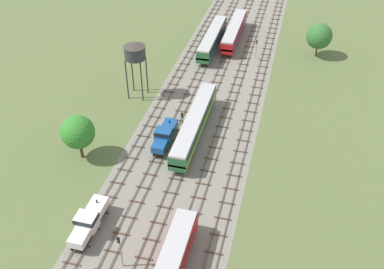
{
  "coord_description": "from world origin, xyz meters",
  "views": [
    {
      "loc": [
        14.42,
        -12.16,
        45.82
      ],
      "look_at": [
        0.0,
        44.2,
        1.5
      ],
      "focal_mm": 40.78,
      "sensor_mm": 36.0,
      "label": 1
    }
  ],
  "objects": [
    {
      "name": "lineside_tree_0",
      "position": [
        -16.23,
        35.86,
        5.05
      ],
      "size": [
        5.35,
        5.35,
        7.74
      ],
      "color": "#4C331E",
      "rests_on": "ground"
    },
    {
      "name": "shunter_loco_left_mid",
      "position": [
        -4.21,
        42.3,
        2.01
      ],
      "size": [
        2.74,
        8.46,
        3.1
      ],
      "color": "#194C8C",
      "rests_on": "ground"
    },
    {
      "name": "ballast_bed",
      "position": [
        0.0,
        56.0,
        0.0
      ],
      "size": [
        20.84,
        176.0,
        0.01
      ],
      "primitive_type": "cube",
      "color": "gray",
      "rests_on": "ground"
    },
    {
      "name": "track_centre",
      "position": [
        4.21,
        57.0,
        0.14
      ],
      "size": [
        2.4,
        126.0,
        0.29
      ],
      "color": "#47382D",
      "rests_on": "ground"
    },
    {
      "name": "diesel_railcar_left_far",
      "position": [
        -4.21,
        79.55,
        2.6
      ],
      "size": [
        2.96,
        20.5,
        3.8
      ],
      "color": "#286638",
      "rests_on": "ground"
    },
    {
      "name": "track_left",
      "position": [
        -4.21,
        57.0,
        0.14
      ],
      "size": [
        2.4,
        126.0,
        0.29
      ],
      "color": "#47382D",
      "rests_on": "ground"
    },
    {
      "name": "track_far_left",
      "position": [
        -8.42,
        57.0,
        0.14
      ],
      "size": [
        2.4,
        126.0,
        0.29
      ],
      "color": "#47382D",
      "rests_on": "ground"
    },
    {
      "name": "water_tower",
      "position": [
        -13.86,
        55.85,
        9.32
      ],
      "size": [
        4.14,
        4.14,
        10.97
      ],
      "color": "#2D2826",
      "rests_on": "ground"
    },
    {
      "name": "lineside_tree_1",
      "position": [
        19.43,
        81.52,
        4.92
      ],
      "size": [
        5.67,
        5.67,
        7.76
      ],
      "color": "#4C331E",
      "rests_on": "ground"
    },
    {
      "name": "signal_post_nearest",
      "position": [
        -2.11,
        17.77,
        3.58
      ],
      "size": [
        0.28,
        0.47,
        5.67
      ],
      "color": "gray",
      "rests_on": "ground"
    },
    {
      "name": "track_centre_left",
      "position": [
        0.0,
        57.0,
        0.14
      ],
      "size": [
        2.4,
        126.0,
        0.29
      ],
      "color": "#47382D",
      "rests_on": "ground"
    },
    {
      "name": "passenger_coach_centre_left_midfar",
      "position": [
        0.0,
        45.97,
        2.61
      ],
      "size": [
        2.96,
        22.0,
        3.8
      ],
      "color": "#286638",
      "rests_on": "ground"
    },
    {
      "name": "signal_post_near",
      "position": [
        -2.11,
        45.73,
        3.02
      ],
      "size": [
        0.28,
        0.47,
        4.7
      ],
      "color": "gray",
      "rests_on": "ground"
    },
    {
      "name": "ground_plane",
      "position": [
        0.0,
        56.0,
        0.0
      ],
      "size": [
        480.0,
        480.0,
        0.0
      ],
      "primitive_type": "plane",
      "color": "#5B6B3D"
    },
    {
      "name": "shunter_loco_far_left_near",
      "position": [
        -8.42,
        22.0,
        2.01
      ],
      "size": [
        2.74,
        8.46,
        3.1
      ],
      "color": "white",
      "rests_on": "ground"
    },
    {
      "name": "signal_post_mid",
      "position": [
        6.32,
        77.19,
        2.94
      ],
      "size": [
        0.28,
        0.47,
        4.56
      ],
      "color": "gray",
      "rests_on": "ground"
    },
    {
      "name": "diesel_railcar_centre_left_farther",
      "position": [
        0.0,
        84.93,
        2.6
      ],
      "size": [
        2.96,
        20.5,
        3.8
      ],
      "color": "red",
      "rests_on": "ground"
    },
    {
      "name": "track_centre_right",
      "position": [
        8.42,
        57.0,
        0.14
      ],
      "size": [
        2.4,
        126.0,
        0.29
      ],
      "color": "#47382D",
      "rests_on": "ground"
    }
  ]
}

